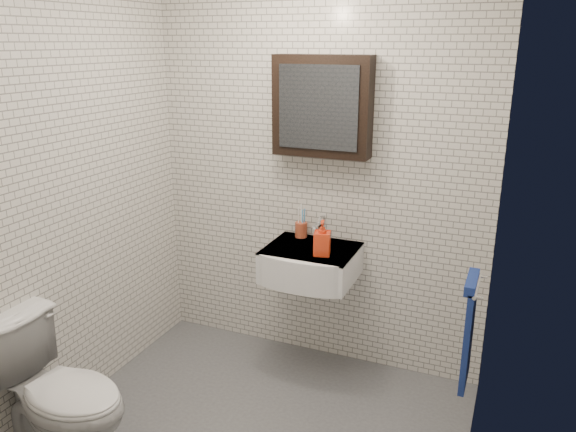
# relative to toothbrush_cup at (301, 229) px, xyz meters

# --- Properties ---
(room_shell) EXTENTS (2.22, 2.02, 2.51)m
(room_shell) POSITION_rel_toothbrush_cup_xyz_m (0.08, -0.94, 0.56)
(room_shell) COLOR silver
(room_shell) RESTS_ON ground
(washbasin) EXTENTS (0.55, 0.50, 0.20)m
(washbasin) POSITION_rel_toothbrush_cup_xyz_m (0.13, -0.21, -0.15)
(washbasin) COLOR white
(washbasin) RESTS_ON room_shell
(faucet) EXTENTS (0.06, 0.20, 0.15)m
(faucet) POSITION_rel_toothbrush_cup_xyz_m (0.13, -0.01, 0.01)
(faucet) COLOR silver
(faucet) RESTS_ON washbasin
(mirror_cabinet) EXTENTS (0.60, 0.15, 0.60)m
(mirror_cabinet) POSITION_rel_toothbrush_cup_xyz_m (0.13, -0.01, 0.80)
(mirror_cabinet) COLOR black
(mirror_cabinet) RESTS_ON room_shell
(towel_rail) EXTENTS (0.09, 0.30, 0.58)m
(towel_rail) POSITION_rel_toothbrush_cup_xyz_m (1.13, -0.59, -0.18)
(towel_rail) COLOR silver
(towel_rail) RESTS_ON room_shell
(toothbrush_cup) EXTENTS (0.10, 0.10, 0.22)m
(toothbrush_cup) POSITION_rel_toothbrush_cup_xyz_m (0.00, 0.00, 0.00)
(toothbrush_cup) COLOR #A04228
(toothbrush_cup) RESTS_ON washbasin
(soap_bottle) EXTENTS (0.12, 0.12, 0.21)m
(soap_bottle) POSITION_rel_toothbrush_cup_xyz_m (0.23, -0.25, 0.05)
(soap_bottle) COLOR orange
(soap_bottle) RESTS_ON washbasin
(toilet) EXTENTS (0.80, 0.50, 0.79)m
(toilet) POSITION_rel_toothbrush_cup_xyz_m (-0.72, -1.46, -0.51)
(toilet) COLOR white
(toilet) RESTS_ON ground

